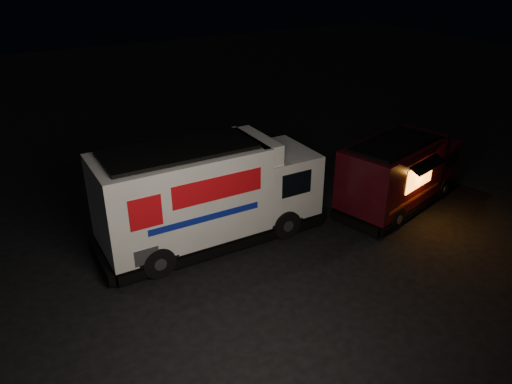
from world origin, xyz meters
name	(u,v)px	position (x,y,z in m)	size (l,w,h in m)	color
ground	(272,268)	(0.00, 0.00, 0.00)	(80.00, 80.00, 0.00)	black
white_truck	(211,192)	(-0.77, 2.44, 1.68)	(7.43, 2.53, 3.37)	white
red_truck	(401,171)	(6.27, 1.21, 1.32)	(5.69, 2.09, 2.65)	#3A0A10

